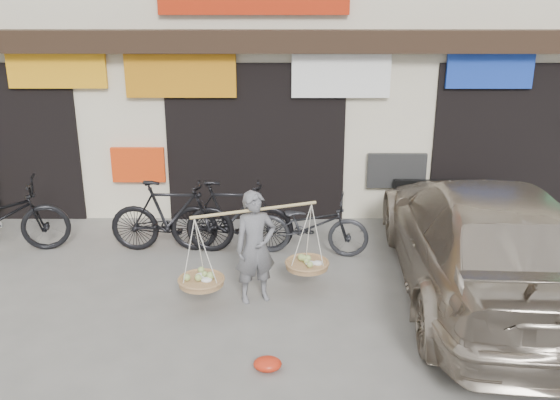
{
  "coord_description": "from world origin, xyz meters",
  "views": [
    {
      "loc": [
        0.44,
        -6.77,
        3.92
      ],
      "look_at": [
        0.42,
        0.9,
        1.25
      ],
      "focal_mm": 40.0,
      "sensor_mm": 36.0,
      "label": 1
    }
  ],
  "objects_px": {
    "bike_1": "(172,217)",
    "bike_3": "(231,217)",
    "street_vendor": "(255,252)",
    "suv": "(484,239)",
    "bike_2": "(309,225)"
  },
  "relations": [
    {
      "from": "bike_1",
      "to": "bike_3",
      "type": "xyz_separation_m",
      "value": [
        0.9,
        0.0,
        0.0
      ]
    },
    {
      "from": "street_vendor",
      "to": "suv",
      "type": "relative_size",
      "value": 0.35
    },
    {
      "from": "street_vendor",
      "to": "bike_2",
      "type": "height_order",
      "value": "street_vendor"
    },
    {
      "from": "bike_3",
      "to": "suv",
      "type": "distance_m",
      "value": 3.66
    },
    {
      "from": "bike_2",
      "to": "suv",
      "type": "bearing_deg",
      "value": -111.81
    },
    {
      "from": "street_vendor",
      "to": "bike_3",
      "type": "height_order",
      "value": "street_vendor"
    },
    {
      "from": "bike_2",
      "to": "suv",
      "type": "relative_size",
      "value": 0.33
    },
    {
      "from": "street_vendor",
      "to": "bike_3",
      "type": "relative_size",
      "value": 1.01
    },
    {
      "from": "bike_2",
      "to": "bike_1",
      "type": "bearing_deg",
      "value": 94.77
    },
    {
      "from": "bike_1",
      "to": "bike_2",
      "type": "distance_m",
      "value": 2.09
    },
    {
      "from": "bike_1",
      "to": "suv",
      "type": "distance_m",
      "value": 4.51
    },
    {
      "from": "bike_2",
      "to": "suv",
      "type": "distance_m",
      "value": 2.56
    },
    {
      "from": "street_vendor",
      "to": "bike_2",
      "type": "relative_size",
      "value": 1.06
    },
    {
      "from": "bike_3",
      "to": "bike_1",
      "type": "bearing_deg",
      "value": 92.41
    },
    {
      "from": "bike_2",
      "to": "suv",
      "type": "height_order",
      "value": "suv"
    }
  ]
}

